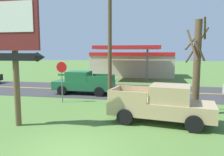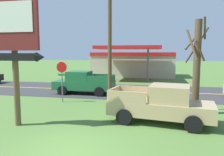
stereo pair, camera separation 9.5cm
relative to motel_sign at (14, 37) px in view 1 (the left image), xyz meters
name	(u,v)px [view 1 (the left image)]	position (x,y,z in m)	size (l,w,h in m)	color
ground_plane	(70,153)	(3.57, -2.26, -4.33)	(180.00, 180.00, 0.00)	#4C7033
road_asphalt	(122,91)	(3.57, 10.74, -4.32)	(140.00, 8.00, 0.02)	#333335
road_centre_line	(122,91)	(3.57, 10.74, -4.31)	(126.00, 0.20, 0.01)	gold
motel_sign	(14,37)	(0.00, 0.00, 0.00)	(3.03, 0.54, 6.45)	brown
stop_sign	(62,74)	(-0.02, 5.33, -2.30)	(0.80, 0.08, 2.95)	slate
utility_pole	(110,33)	(3.55, 5.10, 0.54)	(1.64, 0.26, 9.21)	brown
bare_tree	(197,65)	(8.87, 3.91, -1.44)	(1.40, 1.38, 5.54)	brown
gas_station	(132,63)	(3.20, 23.93, -2.38)	(12.00, 11.50, 4.40)	beige
pickup_tan_parked_on_lawn	(162,104)	(6.91, 1.94, -3.36)	(5.43, 2.81, 1.96)	tan
pickup_green_on_road	(83,83)	(0.44, 8.74, -3.36)	(5.20, 2.24, 1.96)	#1E6038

